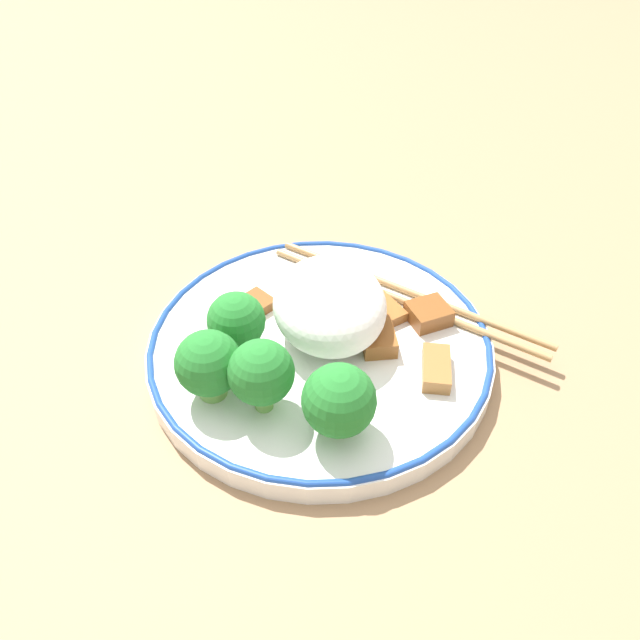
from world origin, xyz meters
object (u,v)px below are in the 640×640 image
object	(u,v)px
plate	(320,346)
chopsticks	(405,296)
broccoli_mid_left	(333,401)
broccoli_back_center	(209,364)
broccoli_back_left	(236,318)
broccoli_back_right	(261,373)

from	to	relation	value
plate	chopsticks	xyz separation A→B (m)	(0.04, -0.07, 0.01)
broccoli_mid_left	chopsticks	world-z (taller)	broccoli_mid_left
broccoli_back_center	broccoli_back_left	bearing A→B (deg)	-22.54
broccoli_back_center	broccoli_back_right	distance (m)	0.04
broccoli_back_center	broccoli_back_right	world-z (taller)	broccoli_back_right
plate	broccoli_back_center	distance (m)	0.10
broccoli_mid_left	chopsticks	bearing A→B (deg)	-32.10
broccoli_mid_left	broccoli_back_left	bearing A→B (deg)	31.96
broccoli_back_center	broccoli_mid_left	xyz separation A→B (m)	(-0.04, -0.08, 0.00)
broccoli_back_center	broccoli_mid_left	world-z (taller)	broccoli_mid_left
broccoli_back_left	broccoli_mid_left	world-z (taller)	broccoli_mid_left
broccoli_back_left	broccoli_mid_left	bearing A→B (deg)	-148.04
broccoli_back_center	broccoli_mid_left	size ratio (longest dim) A/B	0.97
plate	chopsticks	distance (m)	0.08
broccoli_back_left	broccoli_back_right	world-z (taller)	broccoli_back_right
chopsticks	broccoli_mid_left	bearing A→B (deg)	147.90
broccoli_back_left	broccoli_back_center	xyz separation A→B (m)	(-0.05, 0.02, 0.00)
plate	broccoli_back_center	world-z (taller)	broccoli_back_center
broccoli_back_right	broccoli_back_center	bearing A→B (deg)	63.75
broccoli_back_center	broccoli_back_right	size ratio (longest dim) A/B	0.94
broccoli_back_right	chopsticks	bearing A→B (deg)	-50.97
broccoli_back_center	chopsticks	bearing A→B (deg)	-62.26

